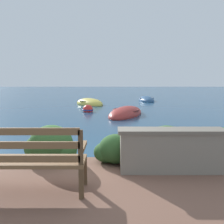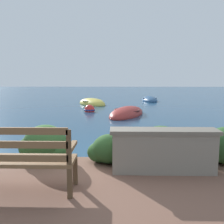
{
  "view_description": "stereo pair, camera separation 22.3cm",
  "coord_description": "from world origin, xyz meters",
  "px_view_note": "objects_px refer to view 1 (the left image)",
  "views": [
    {
      "loc": [
        0.73,
        -4.68,
        1.77
      ],
      "look_at": [
        0.72,
        5.08,
        0.39
      ],
      "focal_mm": 40.0,
      "sensor_mm": 36.0,
      "label": 1
    },
    {
      "loc": [
        0.95,
        -4.68,
        1.77
      ],
      "look_at": [
        0.72,
        5.08,
        0.39
      ],
      "focal_mm": 40.0,
      "sensor_mm": 36.0,
      "label": 2
    }
  ],
  "objects_px": {
    "park_bench": "(29,158)",
    "mooring_buoy": "(88,110)",
    "rowboat_mid": "(90,103)",
    "rowboat_nearest": "(126,114)",
    "rowboat_far": "(147,100)"
  },
  "relations": [
    {
      "from": "rowboat_nearest",
      "to": "park_bench",
      "type": "bearing_deg",
      "value": -169.64
    },
    {
      "from": "rowboat_mid",
      "to": "mooring_buoy",
      "type": "distance_m",
      "value": 3.33
    },
    {
      "from": "park_bench",
      "to": "rowboat_mid",
      "type": "xyz_separation_m",
      "value": [
        -0.33,
        12.77,
        -0.64
      ]
    },
    {
      "from": "park_bench",
      "to": "rowboat_nearest",
      "type": "xyz_separation_m",
      "value": [
        1.74,
        8.21,
        -0.64
      ]
    },
    {
      "from": "rowboat_mid",
      "to": "mooring_buoy",
      "type": "xyz_separation_m",
      "value": [
        0.21,
        -3.33,
        0.03
      ]
    },
    {
      "from": "mooring_buoy",
      "to": "rowboat_nearest",
      "type": "bearing_deg",
      "value": -33.39
    },
    {
      "from": "rowboat_far",
      "to": "park_bench",
      "type": "bearing_deg",
      "value": 160.76
    },
    {
      "from": "park_bench",
      "to": "mooring_buoy",
      "type": "distance_m",
      "value": 9.47
    },
    {
      "from": "rowboat_nearest",
      "to": "rowboat_mid",
      "type": "relative_size",
      "value": 1.12
    },
    {
      "from": "rowboat_mid",
      "to": "mooring_buoy",
      "type": "height_order",
      "value": "rowboat_mid"
    },
    {
      "from": "park_bench",
      "to": "rowboat_nearest",
      "type": "bearing_deg",
      "value": 85.09
    },
    {
      "from": "park_bench",
      "to": "rowboat_far",
      "type": "distance_m",
      "value": 15.57
    },
    {
      "from": "park_bench",
      "to": "rowboat_far",
      "type": "xyz_separation_m",
      "value": [
        3.65,
        15.12,
        -0.65
      ]
    },
    {
      "from": "rowboat_mid",
      "to": "park_bench",
      "type": "bearing_deg",
      "value": -31.55
    },
    {
      "from": "rowboat_nearest",
      "to": "mooring_buoy",
      "type": "xyz_separation_m",
      "value": [
        -1.87,
        1.23,
        0.03
      ]
    }
  ]
}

